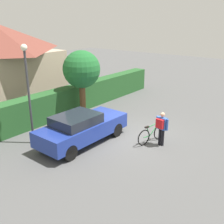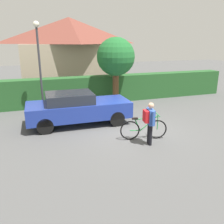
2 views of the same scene
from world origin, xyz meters
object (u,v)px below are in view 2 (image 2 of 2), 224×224
object	(u,v)px
parked_car_near	(77,108)
person_rider	(149,120)
bicycle	(144,129)
tree_kerbside	(116,58)
street_lamp	(39,57)

from	to	relation	value
parked_car_near	person_rider	xyz separation A→B (m)	(2.01, -2.98, 0.17)
bicycle	tree_kerbside	size ratio (longest dim) A/B	0.46
parked_car_near	street_lamp	world-z (taller)	street_lamp
person_rider	tree_kerbside	bearing A→B (deg)	82.64
parked_car_near	bicycle	distance (m)	3.25
street_lamp	tree_kerbside	xyz separation A→B (m)	(4.10, 0.73, -0.15)
bicycle	parked_car_near	bearing A→B (deg)	129.44
parked_car_near	bicycle	size ratio (longest dim) A/B	2.55
street_lamp	parked_car_near	bearing A→B (deg)	-52.45
bicycle	street_lamp	world-z (taller)	street_lamp
parked_car_near	tree_kerbside	size ratio (longest dim) A/B	1.18
bicycle	person_rider	xyz separation A→B (m)	(-0.04, -0.49, 0.54)
parked_car_near	person_rider	world-z (taller)	person_rider
person_rider	tree_kerbside	xyz separation A→B (m)	(0.71, 5.50, 1.78)
street_lamp	tree_kerbside	bearing A→B (deg)	10.13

